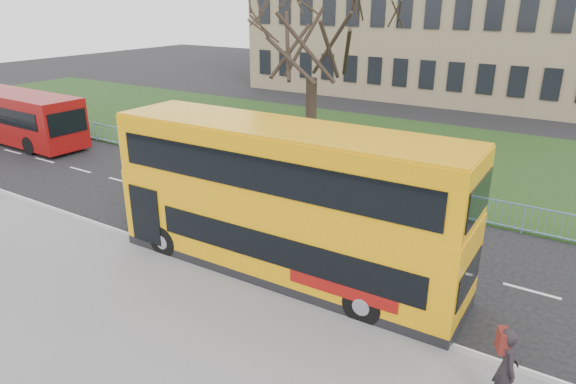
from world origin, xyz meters
name	(u,v)px	position (x,y,z in m)	size (l,w,h in m)	color
ground	(238,248)	(0.00, 0.00, 0.00)	(120.00, 120.00, 0.00)	black
pavement	(66,353)	(0.00, -6.75, 0.06)	(80.00, 10.50, 0.12)	slate
kerb	(208,265)	(0.00, -1.55, 0.07)	(80.00, 0.20, 0.14)	gray
grass_verge	(395,150)	(0.00, 14.30, 0.04)	(80.00, 15.40, 0.08)	#1B3714
guard_railing	(330,180)	(0.00, 6.60, 0.55)	(40.00, 0.12, 1.10)	#78ACD7
bare_tree	(312,61)	(-3.00, 10.00, 5.19)	(7.15, 7.15, 10.21)	black
civic_building	(436,11)	(-5.00, 35.00, 7.00)	(30.00, 15.00, 14.00)	#897A57
yellow_bus	(284,199)	(2.23, -0.51, 2.48)	(11.09, 2.81, 4.63)	#F3A50A
red_bus	(11,115)	(-20.13, 3.99, 1.58)	(11.31, 2.86, 2.96)	maroon
pedestrian	(507,368)	(9.20, -2.87, 1.05)	(0.68, 0.44, 1.85)	black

